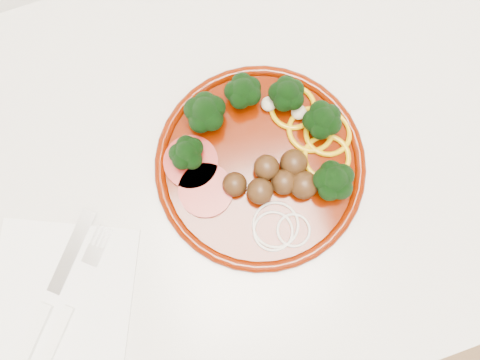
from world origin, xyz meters
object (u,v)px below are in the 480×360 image
object	(u,v)px
fork	(64,320)
napkin	(62,294)
knife	(45,309)
plate	(262,156)

from	to	relation	value
fork	napkin	bearing A→B (deg)	33.31
napkin	knife	world-z (taller)	knife
knife	napkin	bearing A→B (deg)	-22.66
plate	knife	size ratio (longest dim) A/B	1.63
plate	knife	world-z (taller)	plate
knife	fork	size ratio (longest dim) A/B	1.12
plate	fork	bearing A→B (deg)	-159.41
knife	fork	bearing A→B (deg)	-97.00
plate	knife	bearing A→B (deg)	-163.82
knife	plate	bearing A→B (deg)	-33.06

